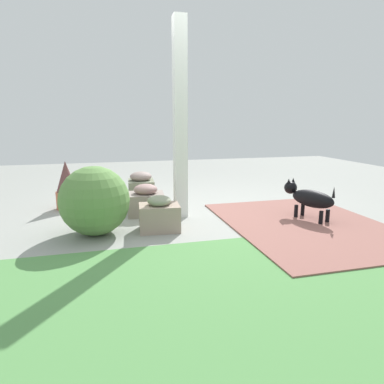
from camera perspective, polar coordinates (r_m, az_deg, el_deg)
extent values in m
plane|color=gray|center=(4.54, 0.95, -3.75)|extent=(12.00, 12.00, 0.00)
cube|color=#905A51|center=(4.30, 18.54, -5.17)|extent=(1.80, 2.40, 0.02)
cube|color=#538E4B|center=(2.26, 2.79, -21.01)|extent=(5.20, 2.80, 0.01)
cube|color=white|center=(4.30, -2.00, 11.74)|extent=(0.16, 0.16, 2.43)
cube|color=gray|center=(5.10, -8.45, -0.02)|extent=(0.40, 0.45, 0.36)
ellipsoid|color=gray|center=(5.06, -8.53, 2.58)|extent=(0.31, 0.31, 0.14)
cube|color=gray|center=(4.54, -7.67, -1.98)|extent=(0.50, 0.44, 0.29)
ellipsoid|color=gray|center=(4.50, -7.74, 0.44)|extent=(0.31, 0.31, 0.14)
cube|color=gray|center=(3.88, -5.44, -4.27)|extent=(0.47, 0.37, 0.30)
ellipsoid|color=gray|center=(3.83, -5.50, -1.47)|extent=(0.26, 0.26, 0.12)
sphere|color=#5C8844|center=(3.82, -15.93, -1.42)|extent=(0.75, 0.75, 0.75)
cylinder|color=#C76B4B|center=(5.11, -19.97, -1.27)|extent=(0.31, 0.31, 0.24)
cone|color=brown|center=(5.05, -20.25, 2.46)|extent=(0.28, 0.28, 0.43)
ellipsoid|color=black|center=(4.45, 19.44, -1.07)|extent=(0.39, 0.61, 0.21)
sphere|color=black|center=(4.62, 16.10, 0.72)|extent=(0.16, 0.16, 0.16)
cone|color=black|center=(4.57, 15.82, 1.77)|extent=(0.05, 0.05, 0.07)
cone|color=black|center=(4.64, 16.51, 1.88)|extent=(0.05, 0.05, 0.07)
cylinder|color=black|center=(4.54, 16.94, -3.15)|extent=(0.05, 0.05, 0.17)
cylinder|color=black|center=(4.64, 17.95, -2.87)|extent=(0.05, 0.05, 0.17)
cylinder|color=black|center=(4.34, 20.68, -4.10)|extent=(0.05, 0.05, 0.17)
cylinder|color=black|center=(4.45, 21.65, -3.78)|extent=(0.05, 0.05, 0.17)
cone|color=black|center=(4.27, 22.56, -0.03)|extent=(0.04, 0.04, 0.13)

